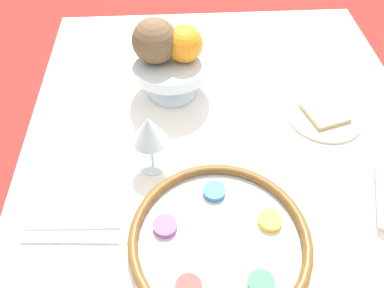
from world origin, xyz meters
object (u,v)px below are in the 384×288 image
Objects in this scene: seder_plate at (220,239)px; coconut at (155,41)px; bread_plate at (324,115)px; fruit_stand at (171,67)px; wine_glass at (149,132)px; orange_fruit at (185,44)px.

seder_plate is 0.47m from coconut.
bread_plate is at bearing -42.56° from seder_plate.
fruit_stand reaches higher than seder_plate.
wine_glass reaches higher than seder_plate.
seder_plate is 0.44m from bread_plate.
bread_plate is at bearing -73.26° from wine_glass.
bread_plate is (0.32, -0.30, -0.01)m from seder_plate.
seder_plate is 0.45m from fruit_stand.
fruit_stand is (0.24, -0.05, -0.02)m from wine_glass.
wine_glass is 0.25m from fruit_stand.
wine_glass is at bearing 160.46° from orange_fruit.
orange_fruit reaches higher than fruit_stand.
orange_fruit reaches higher than wine_glass.
coconut is at bearing 75.23° from bread_plate.
wine_glass is (0.20, 0.13, 0.09)m from seder_plate.
fruit_stand reaches higher than bread_plate.
fruit_stand is 1.90× the size of coconut.
seder_plate is 0.25m from wine_glass.
wine_glass is at bearing 176.66° from coconut.
fruit_stand is at bearing -83.74° from coconut.
wine_glass is at bearing 106.74° from bread_plate.
orange_fruit is at bearing 72.74° from bread_plate.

